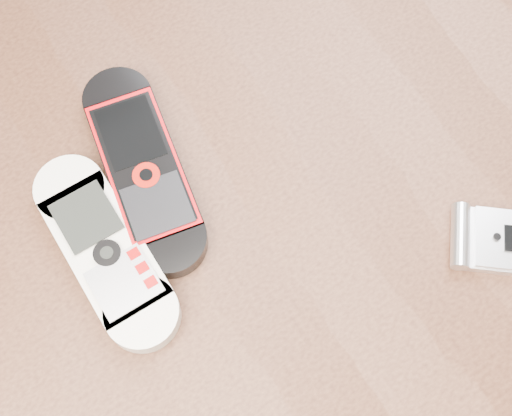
{
  "coord_description": "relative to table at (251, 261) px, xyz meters",
  "views": [
    {
      "loc": [
        -0.1,
        -0.15,
        1.23
      ],
      "look_at": [
        0.01,
        0.0,
        0.76
      ],
      "focal_mm": 50.0,
      "sensor_mm": 36.0,
      "label": 1
    }
  ],
  "objects": [
    {
      "name": "ground",
      "position": [
        0.0,
        0.0,
        -0.64
      ],
      "size": [
        4.0,
        4.0,
        0.0
      ],
      "primitive_type": "plane",
      "color": "#472B19",
      "rests_on": "ground"
    },
    {
      "name": "table",
      "position": [
        0.0,
        0.0,
        0.0
      ],
      "size": [
        1.2,
        0.8,
        0.75
      ],
      "color": "black",
      "rests_on": "ground"
    },
    {
      "name": "nokia_white",
      "position": [
        -0.1,
        0.03,
        0.11
      ],
      "size": [
        0.05,
        0.16,
        0.02
      ],
      "primitive_type": "cube",
      "rotation": [
        0.0,
        0.0,
        -0.02
      ],
      "color": "silver",
      "rests_on": "table"
    },
    {
      "name": "nokia_black_red",
      "position": [
        -0.05,
        0.07,
        0.11
      ],
      "size": [
        0.09,
        0.18,
        0.02
      ],
      "primitive_type": "cube",
      "rotation": [
        0.0,
        0.0,
        -0.2
      ],
      "color": "black",
      "rests_on": "table"
    }
  ]
}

